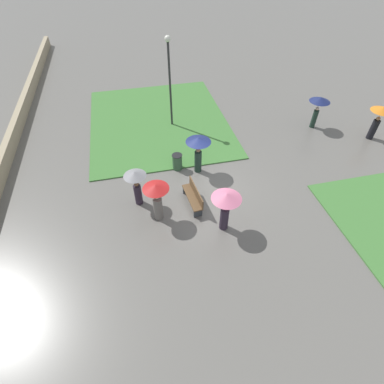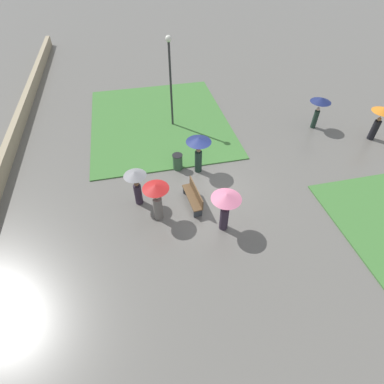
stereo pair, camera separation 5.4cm
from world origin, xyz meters
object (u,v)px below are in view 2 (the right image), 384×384
at_px(lamp_post, 170,73).
at_px(crowd_person_red, 157,196).
at_px(lone_walker_far_path, 320,104).
at_px(park_bench, 194,196).
at_px(crowd_person_grey, 136,181).
at_px(trash_bin, 178,162).
at_px(lone_walker_mid_plaza, 381,116).
at_px(crowd_person_navy, 199,147).
at_px(crowd_person_pink, 226,203).

distance_m(lamp_post, crowd_person_red, 7.68).
bearing_deg(lone_walker_far_path, park_bench, 103.08).
relative_size(crowd_person_grey, crowd_person_red, 0.96).
xyz_separation_m(lamp_post, trash_bin, (4.16, -0.47, -2.75)).
height_order(park_bench, lone_walker_mid_plaza, lone_walker_mid_plaza).
bearing_deg(lone_walker_far_path, lone_walker_mid_plaza, -140.84).
xyz_separation_m(crowd_person_red, lone_walker_far_path, (-5.09, 10.00, 0.26)).
distance_m(crowd_person_navy, crowd_person_red, 3.54).
height_order(crowd_person_navy, crowd_person_red, crowd_person_navy).
bearing_deg(crowd_person_red, lone_walker_mid_plaza, 109.05).
bearing_deg(lone_walker_far_path, crowd_person_grey, 94.73).
xyz_separation_m(crowd_person_grey, crowd_person_navy, (-1.58, 3.08, 0.19)).
relative_size(trash_bin, crowd_person_grey, 0.47).
height_order(crowd_person_navy, lone_walker_far_path, crowd_person_navy).
bearing_deg(park_bench, trash_bin, 179.67).
height_order(lamp_post, crowd_person_grey, lamp_post).
bearing_deg(crowd_person_grey, park_bench, 41.57).
distance_m(lamp_post, crowd_person_pink, 8.54).
bearing_deg(lamp_post, lone_walker_mid_plaza, 69.94).
xyz_separation_m(crowd_person_pink, crowd_person_navy, (-3.78, -0.16, 0.02)).
relative_size(park_bench, trash_bin, 2.10).
distance_m(crowd_person_pink, crowd_person_navy, 3.79).
bearing_deg(lamp_post, crowd_person_red, -14.51).
distance_m(lamp_post, crowd_person_grey, 6.93).
bearing_deg(park_bench, lone_walker_mid_plaza, 98.86).
bearing_deg(crowd_person_grey, crowd_person_pink, 21.62).
xyz_separation_m(park_bench, crowd_person_pink, (1.60, 0.88, 0.97)).
bearing_deg(crowd_person_pink, park_bench, -20.92).
distance_m(crowd_person_pink, crowd_person_red, 2.77).
bearing_deg(lone_walker_mid_plaza, lone_walker_far_path, -79.29).
relative_size(trash_bin, lone_walker_mid_plaza, 0.43).
distance_m(lamp_post, trash_bin, 5.01).
bearing_deg(trash_bin, crowd_person_pink, 14.95).
bearing_deg(lamp_post, crowd_person_navy, 6.16).
distance_m(crowd_person_grey, crowd_person_navy, 3.47).
height_order(park_bench, crowd_person_navy, crowd_person_navy).
bearing_deg(crowd_person_pink, lamp_post, -45.29).
bearing_deg(crowd_person_navy, crowd_person_pink, -56.28).
bearing_deg(crowd_person_navy, lone_walker_mid_plaza, 34.90).
bearing_deg(crowd_person_grey, lone_walker_mid_plaza, 65.29).
distance_m(crowd_person_red, lone_walker_mid_plaza, 13.02).
xyz_separation_m(trash_bin, crowd_person_pink, (4.18, 1.12, 1.01)).
distance_m(park_bench, crowd_person_grey, 2.56).
bearing_deg(lamp_post, lone_walker_far_path, 75.50).
height_order(park_bench, crowd_person_grey, crowd_person_grey).
height_order(crowd_person_pink, crowd_person_navy, crowd_person_navy).
height_order(park_bench, lamp_post, lamp_post).
xyz_separation_m(crowd_person_grey, lone_walker_mid_plaza, (-2.22, 13.33, 0.18)).
height_order(crowd_person_grey, crowd_person_navy, crowd_person_navy).
bearing_deg(trash_bin, crowd_person_grey, -46.94).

